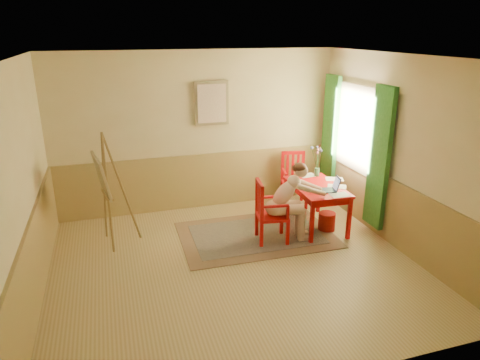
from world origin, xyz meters
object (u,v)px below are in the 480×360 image
object	(u,v)px
chair_back	(294,179)
table	(317,191)
laptop	(329,188)
chair_left	(269,212)
easel	(104,180)
figure	(289,199)

from	to	relation	value
chair_back	table	bearing A→B (deg)	-93.11
table	laptop	bearing A→B (deg)	-75.27
chair_left	laptop	world-z (taller)	chair_left
chair_left	easel	size ratio (longest dim) A/B	0.56
figure	table	bearing A→B (deg)	26.88
chair_left	easel	distance (m)	2.48
chair_left	figure	bearing A→B (deg)	-7.91
laptop	chair_left	bearing A→B (deg)	-179.75
laptop	easel	world-z (taller)	easel
chair_back	easel	size ratio (longest dim) A/B	0.56
table	easel	size ratio (longest dim) A/B	0.70
chair_left	chair_back	bearing A→B (deg)	52.63
chair_back	easel	xyz separation A→B (m)	(-3.32, -0.65, 0.54)
figure	easel	distance (m)	2.75
chair_back	figure	bearing A→B (deg)	-116.84
chair_left	figure	world-z (taller)	figure
chair_left	easel	xyz separation A→B (m)	(-2.34, 0.63, 0.55)
figure	laptop	distance (m)	0.69
table	figure	size ratio (longest dim) A/B	0.98
chair_left	chair_back	distance (m)	1.62
chair_left	figure	size ratio (longest dim) A/B	0.79
chair_left	laptop	size ratio (longest dim) A/B	2.43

